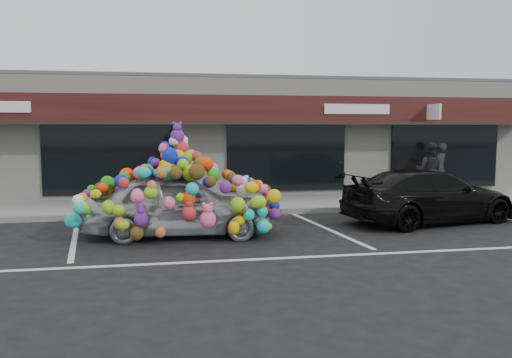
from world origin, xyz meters
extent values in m
plane|color=black|center=(0.00, 0.00, 0.00)|extent=(90.00, 90.00, 0.00)
cube|color=silver|center=(0.00, 8.50, 2.10)|extent=(24.00, 6.00, 4.20)
cube|color=#59595B|center=(0.00, 8.50, 4.25)|extent=(24.00, 6.00, 0.12)
cube|color=black|center=(0.00, 5.42, 3.15)|extent=(24.00, 0.18, 0.90)
cube|color=black|center=(0.00, 4.90, 2.65)|extent=(24.00, 1.20, 0.10)
cube|color=white|center=(8.20, 4.95, 3.05)|extent=(0.08, 0.95, 0.55)
cube|color=white|center=(5.50, 5.30, 3.15)|extent=(2.40, 0.04, 0.35)
cube|color=black|center=(-3.00, 5.47, 1.45)|extent=(4.20, 0.12, 2.30)
cube|color=black|center=(3.00, 5.47, 1.45)|extent=(4.20, 0.12, 2.30)
cube|color=black|center=(9.00, 5.47, 1.45)|extent=(4.20, 0.12, 2.30)
cube|color=gray|center=(0.00, 4.00, 0.07)|extent=(26.00, 3.00, 0.15)
cube|color=slate|center=(0.00, 2.50, 0.07)|extent=(26.00, 0.18, 0.16)
cube|color=silver|center=(-3.20, 0.20, 0.00)|extent=(0.73, 4.37, 0.01)
cube|color=silver|center=(2.80, 0.20, 0.00)|extent=(0.73, 4.37, 0.01)
cube|color=silver|center=(2.00, -2.30, 0.00)|extent=(14.00, 0.12, 0.01)
imported|color=#A1A8AB|center=(-0.84, 0.11, 0.73)|extent=(1.99, 4.37, 1.45)
ellipsoid|color=#D91E47|center=(-0.84, 0.11, 2.00)|extent=(1.40, 1.87, 1.09)
sphere|color=#FFAD1A|center=(0.66, -0.04, 1.05)|extent=(0.34, 0.34, 0.34)
sphere|color=#170CFF|center=(-0.24, -0.83, 0.55)|extent=(0.36, 0.36, 0.36)
sphere|color=green|center=(-1.64, 1.04, 0.60)|extent=(0.30, 0.30, 0.30)
sphere|color=pink|center=(-0.84, 0.11, 2.49)|extent=(0.32, 0.32, 0.32)
sphere|color=#FF4B0C|center=(-2.12, 0.21, 1.06)|extent=(0.30, 0.30, 0.30)
imported|color=black|center=(5.74, 0.62, 0.70)|extent=(2.93, 5.14, 1.40)
imported|color=#222127|center=(8.36, 4.67, 1.06)|extent=(0.79, 0.70, 1.82)
imported|color=black|center=(7.51, 3.84, 1.08)|extent=(1.15, 1.09, 1.87)
camera|label=1|loc=(-1.05, -11.49, 2.53)|focal=35.00mm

